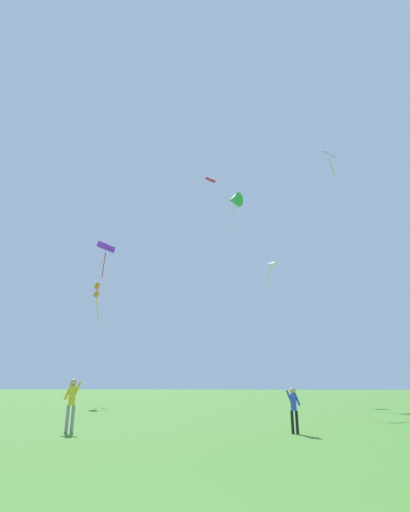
# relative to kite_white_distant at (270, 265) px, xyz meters

# --- Properties ---
(kite_white_distant) EXTENTS (2.50, 8.17, 15.19)m
(kite_white_distant) POSITION_rel_kite_white_distant_xyz_m (0.00, 0.00, 0.00)
(kite_white_distant) COLOR white
(kite_white_distant) RESTS_ON ground_plane
(kite_red_high) EXTENTS (2.63, 7.80, 25.57)m
(kite_red_high) POSITION_rel_kite_white_distant_xyz_m (-6.56, -2.71, 8.50)
(kite_red_high) COLOR red
(kite_red_high) RESTS_ON ground_plane
(kite_green_small) EXTENTS (4.08, 7.64, 26.15)m
(kite_green_small) POSITION_rel_kite_white_distant_xyz_m (-4.53, 3.86, 10.49)
(kite_green_small) COLOR green
(kite_green_small) RESTS_ON ground_plane
(kite_purple_streamer) EXTENTS (2.07, 8.54, 18.29)m
(kite_purple_streamer) POSITION_rel_kite_white_distant_xyz_m (-19.22, -2.65, 1.92)
(kite_purple_streamer) COLOR purple
(kite_purple_streamer) RESTS_ON ground_plane
(kite_pink_low) EXTENTS (3.98, 9.58, 28.38)m
(kite_pink_low) POSITION_rel_kite_white_distant_xyz_m (7.65, -0.76, 11.74)
(kite_pink_low) COLOR pink
(kite_pink_low) RESTS_ON ground_plane
(kite_orange_box) EXTENTS (3.56, 11.55, 11.05)m
(kite_orange_box) POSITION_rel_kite_white_distant_xyz_m (-16.01, -9.57, -4.38)
(kite_orange_box) COLOR orange
(kite_orange_box) RESTS_ON ground_plane
(person_child_small) EXTENTS (0.47, 0.20, 1.47)m
(person_child_small) POSITION_rel_kite_white_distant_xyz_m (2.38, -28.60, -13.64)
(person_child_small) COLOR black
(person_child_small) RESTS_ON ground_plane
(person_foreground_watcher) EXTENTS (0.54, 0.33, 1.76)m
(person_foreground_watcher) POSITION_rel_kite_white_distant_xyz_m (-5.26, -29.84, -13.47)
(person_foreground_watcher) COLOR gray
(person_foreground_watcher) RESTS_ON ground_plane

